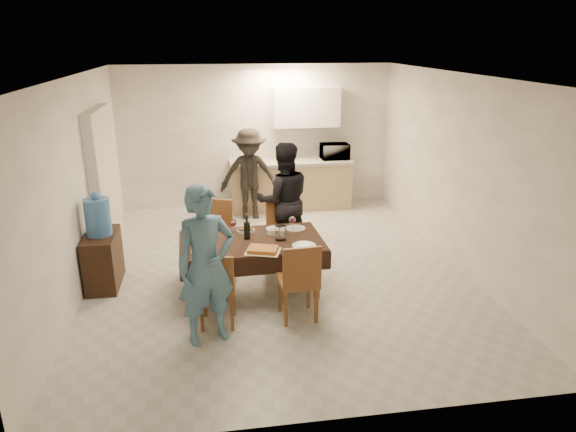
% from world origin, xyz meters
% --- Properties ---
extents(floor, '(5.00, 6.00, 0.02)m').
position_xyz_m(floor, '(0.00, 0.00, 0.00)').
color(floor, '#BBBBB6').
rests_on(floor, ground).
extents(ceiling, '(5.00, 6.00, 0.02)m').
position_xyz_m(ceiling, '(0.00, 0.00, 2.60)').
color(ceiling, white).
rests_on(ceiling, wall_back).
extents(wall_back, '(5.00, 0.02, 2.60)m').
position_xyz_m(wall_back, '(0.00, 3.00, 1.30)').
color(wall_back, white).
rests_on(wall_back, floor).
extents(wall_front, '(5.00, 0.02, 2.60)m').
position_xyz_m(wall_front, '(0.00, -3.00, 1.30)').
color(wall_front, white).
rests_on(wall_front, floor).
extents(wall_left, '(0.02, 6.00, 2.60)m').
position_xyz_m(wall_left, '(-2.50, 0.00, 1.30)').
color(wall_left, white).
rests_on(wall_left, floor).
extents(wall_right, '(0.02, 6.00, 2.60)m').
position_xyz_m(wall_right, '(2.50, 0.00, 1.30)').
color(wall_right, white).
rests_on(wall_right, floor).
extents(stub_partition, '(0.15, 1.40, 2.10)m').
position_xyz_m(stub_partition, '(-2.42, 1.20, 1.05)').
color(stub_partition, silver).
rests_on(stub_partition, floor).
extents(kitchen_base_cabinet, '(2.20, 0.60, 0.86)m').
position_xyz_m(kitchen_base_cabinet, '(0.60, 2.68, 0.43)').
color(kitchen_base_cabinet, tan).
rests_on(kitchen_base_cabinet, floor).
extents(kitchen_worktop, '(2.24, 0.64, 0.05)m').
position_xyz_m(kitchen_worktop, '(0.60, 2.68, 0.89)').
color(kitchen_worktop, '#9E9E9A').
rests_on(kitchen_worktop, kitchen_base_cabinet).
extents(upper_cabinet, '(1.20, 0.34, 0.70)m').
position_xyz_m(upper_cabinet, '(0.90, 2.82, 1.85)').
color(upper_cabinet, white).
rests_on(upper_cabinet, wall_back).
extents(dining_table, '(1.78, 1.08, 0.68)m').
position_xyz_m(dining_table, '(-0.41, -0.54, 0.65)').
color(dining_table, black).
rests_on(dining_table, floor).
extents(chair_near_left, '(0.44, 0.44, 0.48)m').
position_xyz_m(chair_near_left, '(-0.86, -1.38, 0.54)').
color(chair_near_left, brown).
rests_on(chair_near_left, floor).
extents(chair_near_right, '(0.45, 0.45, 0.51)m').
position_xyz_m(chair_near_right, '(0.04, -1.38, 0.57)').
color(chair_near_right, brown).
rests_on(chair_near_right, floor).
extents(chair_far_left, '(0.54, 0.54, 0.51)m').
position_xyz_m(chair_far_left, '(-0.86, 0.12, 0.57)').
color(chair_far_left, brown).
rests_on(chair_far_left, floor).
extents(chair_far_right, '(0.49, 0.50, 0.49)m').
position_xyz_m(chair_far_right, '(0.04, 0.12, 0.55)').
color(chair_far_right, brown).
rests_on(chair_far_right, floor).
extents(console, '(0.38, 0.76, 0.70)m').
position_xyz_m(console, '(-2.28, -0.11, 0.35)').
color(console, black).
rests_on(console, floor).
extents(water_jug, '(0.31, 0.31, 0.47)m').
position_xyz_m(water_jug, '(-2.28, -0.11, 0.93)').
color(water_jug, '#4681CC').
rests_on(water_jug, console).
extents(wine_bottle, '(0.08, 0.08, 0.32)m').
position_xyz_m(wine_bottle, '(-0.46, -0.49, 0.84)').
color(wine_bottle, black).
rests_on(wine_bottle, dining_table).
extents(water_pitcher, '(0.12, 0.12, 0.19)m').
position_xyz_m(water_pitcher, '(-0.06, -0.59, 0.77)').
color(water_pitcher, white).
rests_on(water_pitcher, dining_table).
extents(savoury_tart, '(0.46, 0.40, 0.05)m').
position_xyz_m(savoury_tart, '(-0.31, -0.92, 0.70)').
color(savoury_tart, '#C27F39').
rests_on(savoury_tart, dining_table).
extents(salad_bowl, '(0.19, 0.19, 0.07)m').
position_xyz_m(salad_bowl, '(-0.11, -0.36, 0.72)').
color(salad_bowl, silver).
rests_on(salad_bowl, dining_table).
extents(mushroom_dish, '(0.21, 0.21, 0.04)m').
position_xyz_m(mushroom_dish, '(-0.46, -0.26, 0.70)').
color(mushroom_dish, silver).
rests_on(mushroom_dish, dining_table).
extents(wine_glass_a, '(0.08, 0.08, 0.18)m').
position_xyz_m(wine_glass_a, '(-0.96, -0.79, 0.77)').
color(wine_glass_a, white).
rests_on(wine_glass_a, dining_table).
extents(wine_glass_b, '(0.09, 0.09, 0.20)m').
position_xyz_m(wine_glass_b, '(0.14, -0.29, 0.78)').
color(wine_glass_b, white).
rests_on(wine_glass_b, dining_table).
extents(wine_glass_c, '(0.08, 0.08, 0.17)m').
position_xyz_m(wine_glass_c, '(-0.61, -0.24, 0.77)').
color(wine_glass_c, white).
rests_on(wine_glass_c, dining_table).
extents(plate_near_left, '(0.25, 0.25, 0.01)m').
position_xyz_m(plate_near_left, '(-1.01, -0.84, 0.69)').
color(plate_near_left, silver).
rests_on(plate_near_left, dining_table).
extents(plate_near_right, '(0.29, 0.29, 0.02)m').
position_xyz_m(plate_near_right, '(0.19, -0.84, 0.69)').
color(plate_near_right, silver).
rests_on(plate_near_right, dining_table).
extents(plate_far_left, '(0.27, 0.27, 0.02)m').
position_xyz_m(plate_far_left, '(-1.01, -0.24, 0.69)').
color(plate_far_left, silver).
rests_on(plate_far_left, dining_table).
extents(plate_far_right, '(0.25, 0.25, 0.01)m').
position_xyz_m(plate_far_right, '(0.19, -0.24, 0.69)').
color(plate_far_right, silver).
rests_on(plate_far_right, dining_table).
extents(microwave, '(0.51, 0.35, 0.28)m').
position_xyz_m(microwave, '(1.42, 2.68, 1.05)').
color(microwave, white).
rests_on(microwave, kitchen_worktop).
extents(person_near, '(0.72, 0.59, 1.70)m').
position_xyz_m(person_near, '(-0.96, -1.59, 0.85)').
color(person_near, teal).
rests_on(person_near, floor).
extents(person_far, '(0.84, 0.67, 1.68)m').
position_xyz_m(person_far, '(0.14, 0.51, 0.84)').
color(person_far, black).
rests_on(person_far, floor).
extents(person_kitchen, '(1.03, 0.59, 1.59)m').
position_xyz_m(person_kitchen, '(-0.20, 2.23, 0.79)').
color(person_kitchen, black).
rests_on(person_kitchen, floor).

